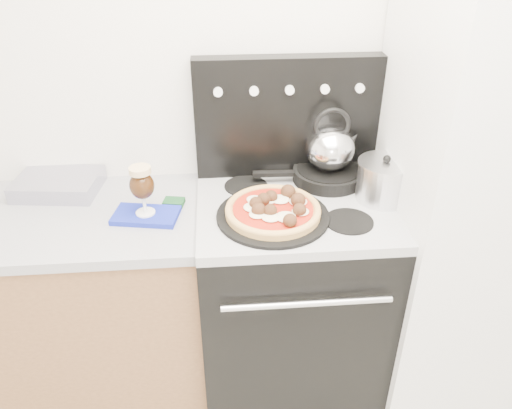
{
  "coord_description": "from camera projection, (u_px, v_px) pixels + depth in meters",
  "views": [
    {
      "loc": [
        -0.21,
        -0.48,
        1.92
      ],
      "look_at": [
        -0.08,
        1.05,
        1.0
      ],
      "focal_mm": 35.0,
      "sensor_mm": 36.0,
      "label": 1
    }
  ],
  "objects": [
    {
      "name": "room_shell",
      "position": [
        326.0,
        287.0,
        1.02
      ],
      "size": [
        3.52,
        3.01,
        2.52
      ],
      "color": "silver",
      "rests_on": "ground"
    },
    {
      "name": "base_cabinet",
      "position": [
        35.0,
        309.0,
        2.15
      ],
      "size": [
        1.45,
        0.6,
        0.86
      ],
      "primitive_type": "cube",
      "color": "brown",
      "rests_on": "ground"
    },
    {
      "name": "countertop",
      "position": [
        8.0,
        221.0,
        1.91
      ],
      "size": [
        1.48,
        0.63,
        0.04
      ],
      "primitive_type": "cube",
      "color": "#9B9BA3",
      "rests_on": "base_cabinet"
    },
    {
      "name": "stove_body",
      "position": [
        290.0,
        296.0,
        2.2
      ],
      "size": [
        0.76,
        0.65,
        0.88
      ],
      "primitive_type": "cube",
      "color": "black",
      "rests_on": "ground"
    },
    {
      "name": "cooktop",
      "position": [
        294.0,
        207.0,
        1.96
      ],
      "size": [
        0.76,
        0.65,
        0.04
      ],
      "primitive_type": "cube",
      "color": "#ADADB2",
      "rests_on": "stove_body"
    },
    {
      "name": "backguard",
      "position": [
        287.0,
        117.0,
        2.06
      ],
      "size": [
        0.76,
        0.08,
        0.5
      ],
      "primitive_type": "cube",
      "color": "black",
      "rests_on": "cooktop"
    },
    {
      "name": "fridge",
      "position": [
        472.0,
        192.0,
        1.96
      ],
      "size": [
        0.64,
        0.68,
        1.9
      ],
      "primitive_type": "cube",
      "color": "silver",
      "rests_on": "ground"
    },
    {
      "name": "foil_sheet",
      "position": [
        58.0,
        184.0,
        2.06
      ],
      "size": [
        0.36,
        0.28,
        0.07
      ],
      "primitive_type": "cube",
      "rotation": [
        0.0,
        0.0,
        -0.12
      ],
      "color": "silver",
      "rests_on": "countertop"
    },
    {
      "name": "oven_mitt",
      "position": [
        146.0,
        215.0,
        1.89
      ],
      "size": [
        0.26,
        0.18,
        0.02
      ],
      "primitive_type": "cube",
      "rotation": [
        0.0,
        0.0,
        -0.19
      ],
      "color": "#1725A6",
      "rests_on": "countertop"
    },
    {
      "name": "beer_glass",
      "position": [
        143.0,
        190.0,
        1.84
      ],
      "size": [
        0.1,
        0.1,
        0.2
      ],
      "primitive_type": null,
      "rotation": [
        0.0,
        0.0,
        -0.12
      ],
      "color": "black",
      "rests_on": "oven_mitt"
    },
    {
      "name": "pizza_pan",
      "position": [
        273.0,
        216.0,
        1.86
      ],
      "size": [
        0.45,
        0.45,
        0.01
      ],
      "primitive_type": "cylinder",
      "rotation": [
        0.0,
        0.0,
        -0.06
      ],
      "color": "black",
      "rests_on": "cooktop"
    },
    {
      "name": "pizza",
      "position": [
        273.0,
        208.0,
        1.84
      ],
      "size": [
        0.42,
        0.42,
        0.05
      ],
      "primitive_type": null,
      "rotation": [
        0.0,
        0.0,
        -0.21
      ],
      "color": "#DEA25A",
      "rests_on": "pizza_pan"
    },
    {
      "name": "skillet",
      "position": [
        328.0,
        175.0,
        2.1
      ],
      "size": [
        0.3,
        0.3,
        0.05
      ],
      "primitive_type": "cylinder",
      "rotation": [
        0.0,
        0.0,
        -0.03
      ],
      "color": "black",
      "rests_on": "cooktop"
    },
    {
      "name": "tea_kettle",
      "position": [
        331.0,
        145.0,
        2.03
      ],
      "size": [
        0.25,
        0.25,
        0.22
      ],
      "primitive_type": null,
      "rotation": [
        0.0,
        0.0,
        -0.28
      ],
      "color": "white",
      "rests_on": "skillet"
    },
    {
      "name": "stock_pot",
      "position": [
        384.0,
        182.0,
        1.94
      ],
      "size": [
        0.22,
        0.22,
        0.15
      ],
      "primitive_type": "cylinder",
      "rotation": [
        0.0,
        0.0,
        0.08
      ],
      "color": "silver",
      "rests_on": "cooktop"
    }
  ]
}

